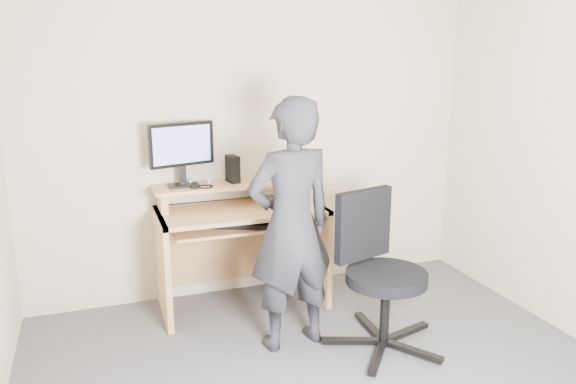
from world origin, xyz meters
TOP-DOWN VIEW (x-y plane):
  - back_wall at (0.00, 1.75)m, footprint 3.50×0.02m
  - desk at (-0.20, 1.53)m, footprint 1.20×0.60m
  - monitor at (-0.58, 1.61)m, footprint 0.48×0.17m
  - external_drive at (-0.21, 1.62)m, footprint 0.09×0.14m
  - travel_mug at (-0.20, 1.60)m, footprint 0.09×0.09m
  - smartphone at (-0.03, 1.57)m, footprint 0.07×0.13m
  - charger at (-0.52, 1.52)m, footprint 0.05×0.04m
  - headphones at (-0.46, 1.66)m, footprint 0.16×0.16m
  - keyboard at (-0.25, 1.36)m, footprint 0.49×0.35m
  - mouse at (0.06, 1.35)m, footprint 0.11×0.09m
  - office_chair at (0.47, 0.61)m, footprint 0.78×0.75m
  - person at (-0.06, 0.78)m, footprint 0.64×0.47m

SIDE VIEW (x-z plane):
  - office_chair at x=0.47m, z-range 0.05..1.02m
  - desk at x=-0.20m, z-range 0.09..1.00m
  - keyboard at x=-0.25m, z-range 0.65..0.68m
  - mouse at x=0.06m, z-range 0.75..0.79m
  - person at x=-0.06m, z-range 0.00..1.61m
  - smartphone at x=-0.03m, z-range 0.91..0.92m
  - headphones at x=-0.46m, z-range 0.89..0.95m
  - charger at x=-0.52m, z-range 0.91..0.94m
  - travel_mug at x=-0.20m, z-range 0.91..1.07m
  - external_drive at x=-0.21m, z-range 0.91..1.11m
  - monitor at x=-0.58m, z-range 0.96..1.42m
  - back_wall at x=0.00m, z-range 0.00..2.50m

